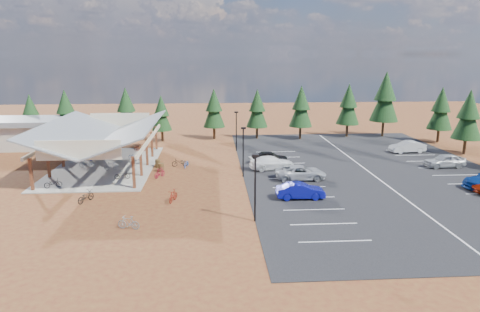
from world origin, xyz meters
The scene contains 41 objects.
ground centered at (0.00, 0.00, 0.00)m, with size 140.00×140.00×0.00m, color maroon.
asphalt_lot centered at (18.50, 3.00, 0.02)m, with size 27.00×44.00×0.04m, color black.
concrete_pad centered at (-10.00, 7.00, 0.05)m, with size 10.60×18.60×0.10m, color gray.
bike_pavilion centered at (-10.00, 7.00, 3.82)m, with size 11.65×19.40×4.97m.
outbuilding centered at (-24.00, 18.00, 2.03)m, with size 11.00×7.00×3.90m.
lamp_post_0 centered at (5.00, -10.00, 2.98)m, with size 0.50×0.25×5.14m.
lamp_post_1 centered at (5.00, 2.00, 2.98)m, with size 0.50×0.25×5.14m.
lamp_post_2 centered at (5.00, 14.00, 2.98)m, with size 0.50×0.25×5.14m.
trash_bin_0 centered at (-3.60, 4.54, 0.45)m, with size 0.60×0.60×0.90m, color #4B361B.
trash_bin_1 centered at (-4.15, 6.33, 0.45)m, with size 0.60×0.60×0.90m, color #4B361B.
pine_0 centered at (-23.95, 22.66, 4.11)m, with size 2.89×2.89×6.73m.
pine_1 centered at (-18.49, 21.01, 4.57)m, with size 3.22×3.22×7.49m.
pine_2 centered at (-10.19, 21.27, 4.73)m, with size 3.33×3.33×7.75m.
pine_3 centered at (-5.26, 21.05, 4.04)m, with size 2.85×2.85×6.63m.
pine_4 centered at (2.22, 22.39, 4.51)m, with size 3.17×3.17×7.40m.
pine_5 centered at (8.52, 22.13, 4.47)m, with size 3.15×3.15×7.33m.
pine_6 centered at (14.85, 21.33, 4.81)m, with size 3.38×3.38×7.88m.
pine_7 centered at (22.33, 22.77, 4.89)m, with size 3.44×3.44×8.01m.
pine_8 centered at (27.83, 22.65, 5.99)m, with size 4.21×4.21×9.81m.
pine_12 centered at (33.40, 10.32, 4.94)m, with size 3.47×3.47×8.09m.
pine_13 centered at (33.94, 17.74, 4.79)m, with size 3.37×3.37×7.85m.
bike_0 centered at (-12.98, -0.80, 0.51)m, with size 0.55×1.57×0.83m, color black.
bike_1 centered at (-11.93, 6.53, 0.57)m, with size 0.45×1.58×0.95m, color gray.
bike_2 centered at (-12.97, 9.49, 0.60)m, with size 0.67×1.92×1.01m, color #101796.
bike_3 centered at (-13.19, 13.24, 0.63)m, with size 0.50×1.76×1.06m, color maroon.
bike_4 centered at (-7.12, 1.70, 0.50)m, with size 0.53×1.53×0.80m, color black.
bike_5 centered at (-8.95, 5.10, 0.55)m, with size 0.42×1.50×0.90m, color gray.
bike_6 centered at (-7.23, 9.64, 0.54)m, with size 0.58×1.66×0.87m, color navy.
bike_7 centered at (-7.27, 14.25, 0.61)m, with size 0.48×1.71×1.03m, color maroon.
bike_11 centered at (-1.50, -5.20, 0.53)m, with size 0.50×1.75×1.05m, color maroon.
bike_12 centered at (-8.89, -4.80, 0.49)m, with size 0.65×1.87×0.98m, color black.
bike_13 centered at (-4.17, -10.91, 0.50)m, with size 0.47×1.66×1.00m, color gray.
bike_14 centered at (-1.00, 6.13, 0.43)m, with size 0.57×1.64×0.86m, color #284D9C.
bike_15 centered at (-3.49, 2.27, 0.50)m, with size 0.47×1.66×1.00m, color maroon.
bike_16 centered at (-1.74, 6.58, 0.47)m, with size 0.62×1.79×0.94m, color black.
car_1 centered at (9.43, -5.19, 0.73)m, with size 1.47×4.20×1.38m, color navy.
car_2 centered at (10.65, 0.57, 0.74)m, with size 2.33×5.06×1.41m, color #A2A5AA.
car_3 centered at (8.32, 4.64, 0.75)m, with size 1.99×4.89×1.42m, color white.
car_4 centered at (8.43, 7.19, 0.74)m, with size 1.65×4.09×1.39m, color black.
car_8 centered at (27.49, 4.19, 0.78)m, with size 1.76×4.37×1.49m, color #A1A4A8.
car_9 centered at (26.62, 11.53, 0.77)m, with size 1.55×4.45×1.47m, color #B8B8B8.
Camera 1 is at (1.89, -39.97, 12.21)m, focal length 32.00 mm.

